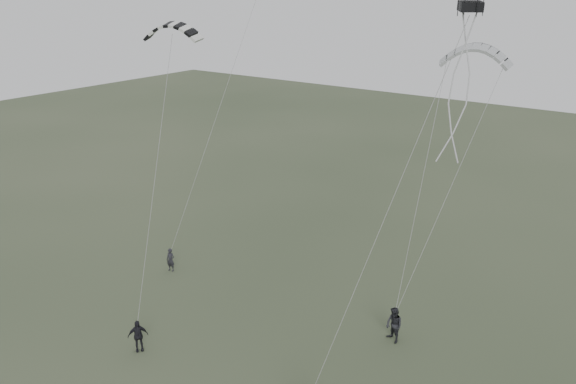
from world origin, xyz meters
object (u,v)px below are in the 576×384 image
Objects in this scene: flyer_right at (394,325)px; kite_pale_large at (476,47)px; flyer_left at (171,260)px; kite_striped at (172,24)px; flyer_center at (138,336)px.

flyer_right is 0.51× the size of kite_pale_large.
flyer_left is 0.48× the size of kite_striped.
kite_pale_large is at bearing 18.45° from flyer_left.
flyer_right is 12.57m from flyer_center.
flyer_center reaches higher than flyer_left.
kite_pale_large reaches higher than flyer_left.
kite_striped is (-12.50, -9.57, 1.19)m from kite_pale_large.
flyer_left is 14.60m from flyer_right.
flyer_center is 0.53× the size of kite_striped.
flyer_left is at bearing 150.07° from kite_striped.
flyer_center is (4.78, -6.60, 0.08)m from flyer_left.
kite_striped is (-12.44, -1.83, 13.98)m from flyer_right.
kite_striped reaches higher than flyer_left.
flyer_right is 18.81m from kite_striped.
flyer_right is at bearing -8.17° from flyer_left.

